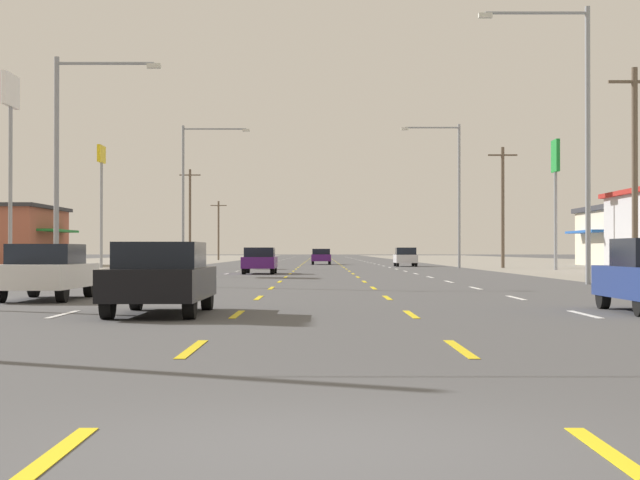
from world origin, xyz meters
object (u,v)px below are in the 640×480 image
Objects in this scene: pole_sign_right_row_2 at (554,173)px; hatchback_far_right_far at (404,257)px; pole_sign_left_row_2 at (100,176)px; sedan_center_turn_farther at (320,256)px; pole_sign_left_row_1 at (9,118)px; streetlight_left_row_1 at (189,185)px; streetlight_left_row_0 at (67,151)px; sedan_inner_left_midfar at (259,260)px; sedan_far_left_mid at (46,271)px; streetlight_right_row_0 at (576,124)px; sedan_inner_left_nearest at (160,277)px; streetlight_right_row_1 at (452,185)px.

hatchback_far_right_far is at bearing 118.88° from pole_sign_right_row_2.
sedan_center_turn_farther is at bearing 48.22° from pole_sign_left_row_2.
pole_sign_left_row_1 reaches higher than streetlight_left_row_1.
hatchback_far_right_far is 49.09m from streetlight_left_row_0.
sedan_inner_left_midfar is 0.52× the size of streetlight_left_row_0.
streetlight_right_row_0 reaches higher than sedan_far_left_mid.
sedan_inner_left_nearest is at bearing -111.00° from pole_sign_right_row_2.
pole_sign_left_row_2 is (-23.46, -6.48, 6.11)m from hatchback_far_right_far.
sedan_inner_left_midfar is at bearing -57.94° from pole_sign_left_row_2.
pole_sign_left_row_1 reaches higher than sedan_inner_left_midfar.
streetlight_right_row_1 is at bearing 0.00° from streetlight_left_row_1.
streetlight_right_row_1 reaches higher than streetlight_left_row_0.
pole_sign_left_row_2 is 47.49m from streetlight_right_row_0.
streetlight_right_row_0 is at bearing -54.58° from sedan_inner_left_midfar.
sedan_inner_left_nearest is 7.52m from sedan_far_left_mid.
pole_sign_left_row_2 is (-9.34, 52.19, 6.14)m from sedan_far_left_mid.
streetlight_left_row_1 is (-9.65, -20.63, 5.38)m from sedan_center_turn_farther.
sedan_far_left_mid is at bearing -96.96° from sedan_inner_left_midfar.
sedan_far_left_mid is at bearing 121.66° from sedan_inner_left_nearest.
hatchback_far_right_far is at bearing -60.47° from sedan_center_turn_farther.
pole_sign_left_row_2 is at bearing 175.56° from streetlight_right_row_1.
hatchback_far_right_far is 19.34m from streetlight_left_row_1.
sedan_far_left_mid is at bearing -72.04° from pole_sign_left_row_1.
sedan_inner_left_midfar is 20.65m from streetlight_left_row_1.
streetlight_right_row_1 is (26.31, -2.04, -0.78)m from pole_sign_left_row_2.
streetlight_left_row_0 reaches higher than pole_sign_right_row_2.
pole_sign_left_row_1 reaches higher than pole_sign_left_row_2.
sedan_far_left_mid and sedan_center_turn_farther have the same top height.
pole_sign_left_row_1 is 1.26× the size of pole_sign_right_row_2.
streetlight_right_row_1 is at bearing -71.53° from hatchback_far_right_far.
pole_sign_right_row_2 is 0.82× the size of streetlight_right_row_0.
hatchback_far_right_far is 0.37× the size of streetlight_left_row_1.
streetlight_left_row_0 is 0.82× the size of streetlight_right_row_1.
sedan_center_turn_farther is 0.49× the size of pole_sign_left_row_2.
streetlight_left_row_1 is at bearing -152.68° from hatchback_far_right_far.
sedan_far_left_mid is 13.62m from streetlight_left_row_0.
streetlight_right_row_1 is (16.97, 50.15, 5.35)m from sedan_far_left_mid.
hatchback_far_right_far is at bearing 93.56° from streetlight_right_row_0.
streetlight_right_row_0 is at bearing -89.98° from streetlight_right_row_1.
sedan_far_left_mid is at bearing -108.69° from streetlight_right_row_1.
pole_sign_left_row_1 is at bearing -91.00° from pole_sign_left_row_2.
hatchback_far_right_far is at bearing 15.45° from pole_sign_left_row_2.
streetlight_left_row_1 is (-2.39, 50.15, 5.38)m from sedan_far_left_mid.
streetlight_right_row_0 is (13.18, -18.53, 5.36)m from sedan_inner_left_midfar.
sedan_far_left_mid is 1.00× the size of sedan_inner_left_midfar.
streetlight_right_row_1 is (9.70, -20.63, 5.35)m from sedan_center_turn_farther.
pole_sign_right_row_2 is at bearing -51.15° from streetlight_right_row_1.
streetlight_right_row_0 is at bearing 0.00° from streetlight_left_row_0.
streetlight_left_row_1 is (-25.24, 7.30, -0.32)m from pole_sign_right_row_2.
pole_sign_left_row_1 is 19.10m from streetlight_left_row_0.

